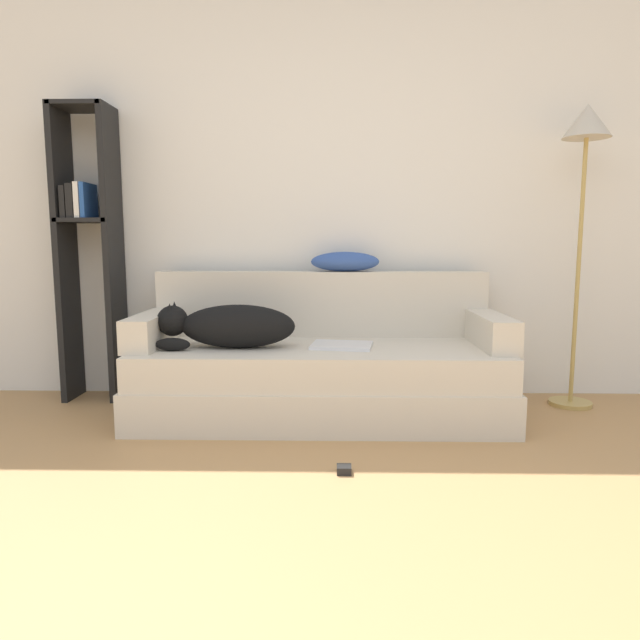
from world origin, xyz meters
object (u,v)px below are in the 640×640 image
dog (228,326)px  floor_lamp (585,159)px  couch (320,381)px  bookshelf (88,241)px  power_adapter (344,469)px  laptop (342,345)px  throw_pillow (345,262)px

dog → floor_lamp: floor_lamp is taller
couch → bookshelf: size_ratio=1.14×
couch → power_adapter: (0.11, -0.78, -0.18)m
couch → floor_lamp: size_ratio=1.16×
laptop → bookshelf: size_ratio=0.20×
dog → couch: bearing=10.0°
dog → power_adapter: bearing=-49.5°
couch → throw_pillow: bearing=68.0°
couch → laptop: laptop is taller
laptop → bookshelf: bearing=173.3°
laptop → power_adapter: size_ratio=5.77×
couch → bookshelf: bookshelf is taller
throw_pillow → dog: bearing=-145.3°
couch → dog: 0.58m
laptop → throw_pillow: 0.58m
power_adapter → bookshelf: bearing=142.9°
bookshelf → couch: bearing=-14.1°
couch → throw_pillow: size_ratio=4.89×
floor_lamp → power_adapter: 2.18m
throw_pillow → power_adapter: (-0.03, -1.12, -0.81)m
bookshelf → floor_lamp: size_ratio=1.02×
throw_pillow → power_adapter: throw_pillow is taller
throw_pillow → power_adapter: size_ratio=6.71×
throw_pillow → bookshelf: bookshelf is taller
throw_pillow → bookshelf: size_ratio=0.23×
bookshelf → power_adapter: 2.09m
couch → bookshelf: bearing=165.9°
bookshelf → power_adapter: (1.49, -1.13, -0.93)m
floor_lamp → throw_pillow: bearing=175.4°
dog → laptop: dog is taller
dog → power_adapter: dog is taller
dog → power_adapter: (0.59, -0.70, -0.49)m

